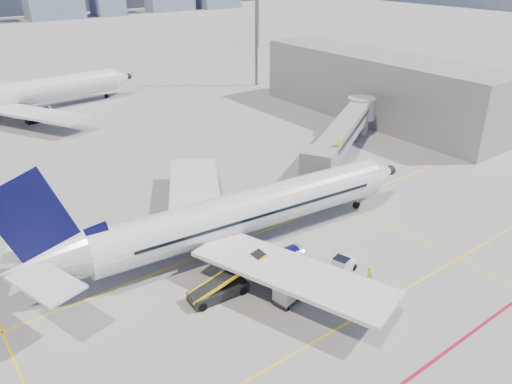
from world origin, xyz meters
The scene contains 11 objects.
ground centered at (0.00, 0.00, 0.00)m, with size 420.00×420.00×0.00m, color gray.
apron_markings centered at (-0.58, -3.91, 0.01)m, with size 90.00×35.12×0.01m.
jet_bridge centered at (23.51, 16.91, 3.74)m, with size 23.55×15.78×6.30m.
terminal_block centered at (39.95, 26.00, 5.00)m, with size 10.00×42.00×10.00m.
floodlight_mast_ne centered at (38.00, 55.00, 13.59)m, with size 3.20×0.61×25.45m.
main_aircraft centered at (-0.50, 7.37, 3.22)m, with size 38.62×33.61×11.29m.
second_aircraft centered at (-5.60, 62.54, 3.22)m, with size 41.55×36.18×12.12m.
baggage_tug centered at (4.37, -1.38, 0.78)m, with size 2.61×1.98×1.63m.
cargo_dolly centered at (-1.21, -1.43, 0.99)m, with size 3.52×2.10×1.81m.
belt_loader centered at (-5.46, 2.15, 0.71)m, with size 6.77×2.08×2.74m.
ramp_worker centered at (4.92, -3.77, 0.86)m, with size 0.63×0.41×1.72m, color #F7F61A.
Camera 1 is at (-22.16, -24.63, 24.19)m, focal length 35.00 mm.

